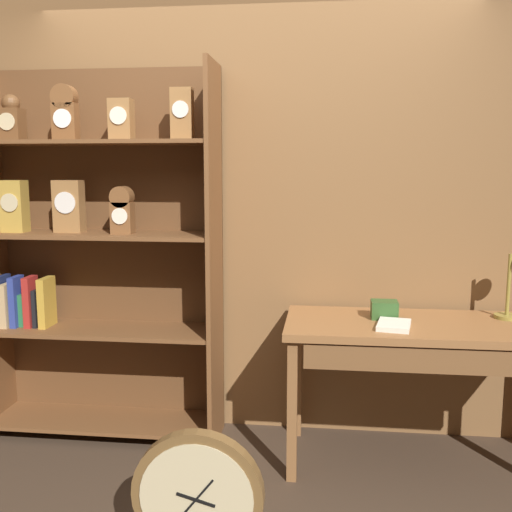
% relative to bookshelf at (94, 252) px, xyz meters
% --- Properties ---
extents(back_wood_panel, '(4.80, 0.05, 2.60)m').
position_rel_bookshelf_xyz_m(back_wood_panel, '(0.92, 0.22, 0.20)').
color(back_wood_panel, brown).
rests_on(back_wood_panel, ground).
extents(bookshelf, '(1.38, 0.40, 2.16)m').
position_rel_bookshelf_xyz_m(bookshelf, '(0.00, 0.00, 0.00)').
color(bookshelf, brown).
rests_on(bookshelf, ground).
extents(workbench, '(1.41, 0.62, 0.78)m').
position_rel_bookshelf_xyz_m(workbench, '(1.84, -0.20, -0.41)').
color(workbench, brown).
rests_on(workbench, ground).
extents(toolbox_small, '(0.14, 0.11, 0.10)m').
position_rel_bookshelf_xyz_m(toolbox_small, '(1.66, -0.10, -0.27)').
color(toolbox_small, '#2D5123').
rests_on(toolbox_small, workbench).
extents(open_repair_manual, '(0.20, 0.25, 0.02)m').
position_rel_bookshelf_xyz_m(open_repair_manual, '(1.70, -0.29, -0.30)').
color(open_repair_manual, silver).
rests_on(open_repair_manual, workbench).
extents(round_clock_large, '(0.53, 0.11, 0.57)m').
position_rel_bookshelf_xyz_m(round_clock_large, '(0.86, -1.14, -0.81)').
color(round_clock_large, brown).
rests_on(round_clock_large, ground).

